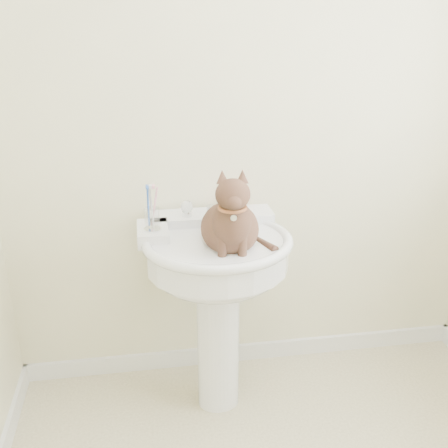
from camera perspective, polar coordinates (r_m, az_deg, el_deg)
name	(u,v)px	position (r m, az deg, el deg)	size (l,w,h in m)	color
wall_back	(252,116)	(2.28, 3.04, 11.62)	(2.20, 0.00, 2.50)	beige
baseboard_back	(247,352)	(2.77, 2.56, -13.71)	(2.20, 0.02, 0.09)	white
pedestal_sink	(217,271)	(2.17, -0.77, -5.19)	(0.62, 0.61, 0.86)	white
faucet	(212,207)	(2.21, -1.31, 1.84)	(0.28, 0.12, 0.14)	silver
soap_bar	(232,205)	(2.32, 0.88, 2.11)	(0.09, 0.06, 0.03)	red
toothbrush_cup	(152,219)	(2.10, -7.84, 0.59)	(0.07, 0.07, 0.19)	silver
cat	(231,224)	(2.01, 0.77, 0.05)	(0.25, 0.31, 0.46)	brown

